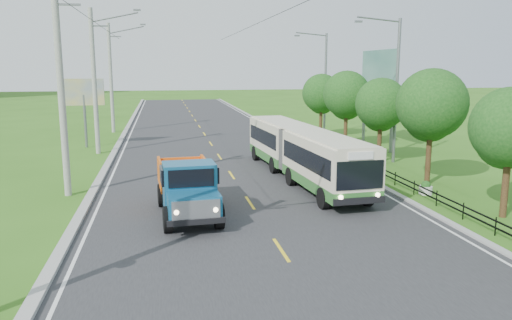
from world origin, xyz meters
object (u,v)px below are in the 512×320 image
object	(u,v)px
tree_fifth	(347,97)
tree_back	(321,95)
pole_mid	(95,81)
dump_truck	(187,184)
pole_far	(111,78)
streetlight_mid	(394,86)
pole_near	(62,88)
billboard_right	(379,77)
planter_mid	(361,159)
tree_third	(431,108)
streetlight_far	(324,80)
tree_fourth	(381,107)
bus	(301,149)
tree_second	(509,131)
billboard_left	(84,97)
planter_near	(426,188)
planter_far	(322,141)

from	to	relation	value
tree_fifth	tree_back	xyz separation A→B (m)	(-0.00, 6.00, -0.20)
pole_mid	dump_truck	size ratio (longest dim) A/B	1.74
pole_far	streetlight_mid	world-z (taller)	pole_far
pole_near	billboard_right	size ratio (longest dim) A/B	1.37
planter_mid	tree_third	bearing A→B (deg)	-77.90
planter_mid	dump_truck	bearing A→B (deg)	-140.52
pole_mid	tree_fifth	distance (m)	18.18
tree_back	pole_far	bearing A→B (deg)	159.26
pole_far	tree_third	bearing A→B (deg)	-53.91
pole_far	streetlight_far	world-z (taller)	pole_far
planter_mid	dump_truck	xyz separation A→B (m)	(-11.45, -9.43, 1.05)
billboard_right	tree_back	bearing A→B (deg)	111.70
tree_fourth	tree_fifth	xyz separation A→B (m)	(0.00, 6.00, 0.27)
bus	tree_second	bearing A→B (deg)	-56.41
tree_second	billboard_left	xyz separation A→B (m)	(-19.36, 21.86, 0.35)
streetlight_far	planter_mid	size ratio (longest dim) A/B	13.54
tree_fifth	tree_back	distance (m)	6.00
tree_third	tree_second	bearing A→B (deg)	-90.00
tree_fourth	streetlight_far	size ratio (longest dim) A/B	0.60
pole_near	planter_mid	xyz separation A→B (m)	(16.86, 5.00, -4.81)
pole_mid	dump_truck	bearing A→B (deg)	-71.76
pole_mid	planter_mid	distance (m)	18.88
tree_fifth	billboard_right	world-z (taller)	billboard_right
pole_mid	planter_mid	bearing A→B (deg)	-22.54
pole_near	tree_second	size ratio (longest dim) A/B	1.89
billboard_right	billboard_left	bearing A→B (deg)	169.60
pole_near	planter_mid	world-z (taller)	pole_near
billboard_left	pole_far	bearing A→B (deg)	82.17
planter_near	bus	bearing A→B (deg)	138.93
streetlight_far	planter_far	bearing A→B (deg)	-108.80
pole_mid	tree_back	world-z (taller)	pole_mid
streetlight_mid	streetlight_far	distance (m)	14.00
tree_fourth	planter_near	size ratio (longest dim) A/B	8.06
tree_back	billboard_right	world-z (taller)	billboard_right
pole_mid	pole_far	distance (m)	12.00
tree_fifth	billboard_left	xyz separation A→B (m)	(-19.36, 3.86, 0.01)
pole_near	tree_fifth	xyz separation A→B (m)	(18.12, 11.14, -1.24)
tree_second	pole_near	bearing A→B (deg)	159.26
streetlight_mid	dump_truck	distance (m)	16.84
dump_truck	planter_near	bearing A→B (deg)	3.81
tree_fifth	billboard_right	distance (m)	2.87
tree_second	tree_back	world-z (taller)	tree_back
tree_third	tree_fourth	bearing A→B (deg)	90.00
streetlight_far	billboard_left	distance (m)	20.56
tree_second	billboard_left	distance (m)	29.20
pole_mid	dump_truck	xyz separation A→B (m)	(5.41, -16.43, -3.75)
planter_far	tree_third	bearing A→B (deg)	-84.82
planter_near	planter_far	distance (m)	16.00
pole_mid	billboard_left	size ratio (longest dim) A/B	1.92
dump_truck	pole_far	bearing A→B (deg)	97.47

